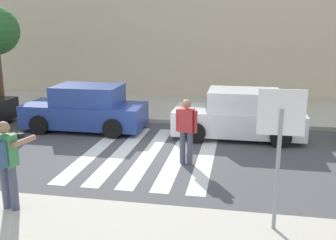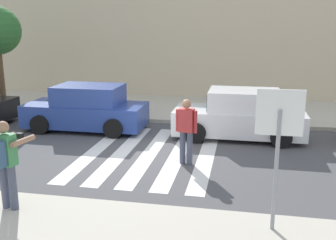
{
  "view_description": "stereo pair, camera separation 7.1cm",
  "coord_description": "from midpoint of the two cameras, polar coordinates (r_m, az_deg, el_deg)",
  "views": [
    {
      "loc": [
        2.44,
        -10.12,
        3.61
      ],
      "look_at": [
        0.6,
        -0.2,
        1.1
      ],
      "focal_mm": 42.0,
      "sensor_mm": 36.0,
      "label": 1
    },
    {
      "loc": [
        2.51,
        -10.11,
        3.61
      ],
      "look_at": [
        0.6,
        -0.2,
        1.1
      ],
      "focal_mm": 42.0,
      "sensor_mm": 36.0,
      "label": 2
    }
  ],
  "objects": [
    {
      "name": "parked_car_white",
      "position": [
        12.75,
        10.57,
        0.64
      ],
      "size": [
        4.1,
        1.92,
        1.55
      ],
      "color": "white",
      "rests_on": "ground"
    },
    {
      "name": "parked_car_blue",
      "position": [
        13.77,
        -11.57,
        1.58
      ],
      "size": [
        4.1,
        1.92,
        1.55
      ],
      "color": "#284293",
      "rests_on": "ground"
    },
    {
      "name": "crosswalk_stripe_2",
      "position": [
        11.2,
        -2.45,
        -4.82
      ],
      "size": [
        0.44,
        5.2,
        0.01
      ],
      "primitive_type": "cube",
      "color": "silver",
      "rests_on": "ground"
    },
    {
      "name": "ground_plane",
      "position": [
        11.02,
        -2.69,
        -5.17
      ],
      "size": [
        120.0,
        120.0,
        0.0
      ],
      "primitive_type": "plane",
      "color": "#4C4C4F"
    },
    {
      "name": "pedestrian_crossing",
      "position": [
        10.1,
        2.88,
        -1.17
      ],
      "size": [
        0.57,
        0.31,
        1.72
      ],
      "color": "#474C60",
      "rests_on": "ground"
    },
    {
      "name": "building_facade_far",
      "position": [
        20.68,
        4.12,
        11.82
      ],
      "size": [
        56.0,
        4.0,
        5.7
      ],
      "primitive_type": "cube",
      "color": "beige",
      "rests_on": "ground"
    },
    {
      "name": "photographer_with_backpack",
      "position": [
        7.91,
        -22.38,
        -5.11
      ],
      "size": [
        0.68,
        0.91,
        1.72
      ],
      "color": "#474C60",
      "rests_on": "sidewalk_near"
    },
    {
      "name": "crosswalk_stripe_4",
      "position": [
        10.96,
        5.75,
        -5.31
      ],
      "size": [
        0.44,
        5.2,
        0.01
      ],
      "primitive_type": "cube",
      "color": "silver",
      "rests_on": "ground"
    },
    {
      "name": "crosswalk_stripe_3",
      "position": [
        11.05,
        1.6,
        -5.08
      ],
      "size": [
        0.44,
        5.2,
        0.01
      ],
      "primitive_type": "cube",
      "color": "silver",
      "rests_on": "ground"
    },
    {
      "name": "crosswalk_stripe_0",
      "position": [
        11.66,
        -10.15,
        -4.27
      ],
      "size": [
        0.44,
        5.2,
        0.01
      ],
      "primitive_type": "cube",
      "color": "silver",
      "rests_on": "ground"
    },
    {
      "name": "crosswalk_stripe_1",
      "position": [
        11.41,
        -6.38,
        -4.55
      ],
      "size": [
        0.44,
        5.2,
        0.01
      ],
      "primitive_type": "cube",
      "color": "silver",
      "rests_on": "ground"
    },
    {
      "name": "stop_sign",
      "position": [
        6.65,
        16.08,
        -1.36
      ],
      "size": [
        0.76,
        0.08,
        2.44
      ],
      "color": "gray",
      "rests_on": "sidewalk_near"
    },
    {
      "name": "sidewalk_far",
      "position": [
        16.68,
        2.13,
        1.7
      ],
      "size": [
        60.0,
        4.8,
        0.14
      ],
      "primitive_type": "cube",
      "color": "beige",
      "rests_on": "ground"
    }
  ]
}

